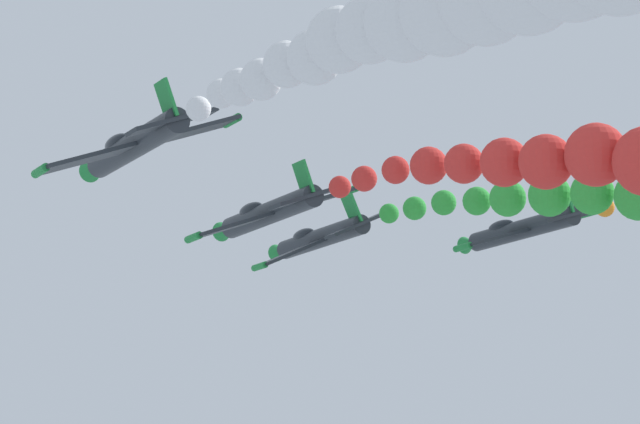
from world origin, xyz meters
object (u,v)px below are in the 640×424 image
Objects in this scene: airplane_left_inner at (268,213)px; airplane_lead at (320,238)px; airplane_right_inner at (520,229)px; airplane_left_outer at (134,145)px.

airplane_lead is at bearing 47.27° from airplane_left_inner.
airplane_lead is at bearing 146.76° from airplane_right_inner.
airplane_right_inner is 27.46m from airplane_left_outer.
airplane_lead reaches higher than airplane_right_inner.
airplane_left_inner is (-7.33, -7.94, -0.72)m from airplane_lead.
airplane_left_outer is (-16.86, -13.96, 0.22)m from airplane_lead.
airplane_left_inner is 1.00× the size of airplane_right_inner.
airplane_lead is 1.00× the size of airplane_left_outer.
airplane_right_inner reaches higher than airplane_left_outer.
airplane_left_outer is (-9.53, -6.02, 0.94)m from airplane_left_inner.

